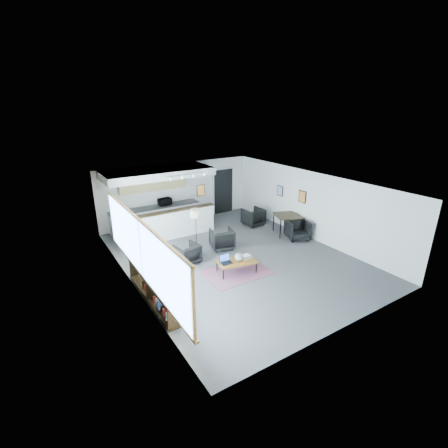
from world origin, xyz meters
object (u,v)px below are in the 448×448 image
laptop (225,260)px  armchair_left (187,253)px  dining_table (288,217)px  coffee_table (237,262)px  floor_lamp (196,215)px  armchair_right (222,238)px  ceramic_pot (239,257)px  dining_chair_far (253,217)px  microwave (165,201)px  book_stack (246,257)px  dining_chair_near (298,230)px

laptop → armchair_left: 1.46m
dining_table → laptop: bearing=-159.2°
coffee_table → floor_lamp: bearing=104.4°
armchair_left → armchair_right: bearing=-175.4°
armchair_left → coffee_table: bearing=116.9°
laptop → armchair_right: armchair_right is taller
ceramic_pot → dining_chair_far: 4.34m
armchair_right → microwave: microwave is taller
laptop → microwave: bearing=92.5°
laptop → floor_lamp: (0.18, 2.28, 0.79)m
armchair_right → dining_table: dining_table is taller
microwave → ceramic_pot: bearing=-93.9°
microwave → armchair_right: bearing=-83.6°
laptop → armchair_left: size_ratio=0.50×
book_stack → floor_lamp: 2.55m
microwave → coffee_table: bearing=-94.5°
floor_lamp → microwave: 2.70m
microwave → floor_lamp: bearing=-95.5°
laptop → dining_table: size_ratio=0.29×
book_stack → armchair_left: bearing=134.8°
book_stack → dining_chair_near: 3.28m
book_stack → floor_lamp: (-0.53, 2.36, 0.82)m
armchair_left → book_stack: bearing=126.5°
ceramic_pot → microwave: bearing=93.3°
armchair_left → armchair_right: size_ratio=0.91×
coffee_table → dining_chair_far: dining_chair_far is taller
armchair_right → floor_lamp: (-0.72, 0.62, 0.85)m
dining_chair_far → microwave: (-3.24, 1.94, 0.76)m
book_stack → dining_chair_far: size_ratio=0.50×
dining_table → dining_chair_far: dining_table is taller
book_stack → dining_chair_near: (3.15, 0.93, -0.08)m
dining_chair_far → laptop: bearing=38.8°
dining_chair_far → microwave: microwave is taller
armchair_left → dining_chair_near: (4.52, -0.45, -0.00)m
laptop → book_stack: 0.72m
floor_lamp → dining_chair_near: bearing=-21.2°
coffee_table → armchair_left: (-1.00, 1.42, 0.00)m
ceramic_pot → floor_lamp: (-0.22, 2.42, 0.73)m
dining_chair_far → armchair_left: bearing=20.0°
ceramic_pot → armchair_right: 1.88m
coffee_table → floor_lamp: floor_lamp is taller
ceramic_pot → armchair_right: bearing=74.3°
book_stack → floor_lamp: floor_lamp is taller
coffee_table → laptop: bearing=172.2°
dining_chair_near → armchair_right: bearing=-174.7°
book_stack → armchair_right: 1.75m
coffee_table → dining_table: dining_table is taller
armchair_left → microwave: microwave is taller
ceramic_pot → microwave: (-0.29, 5.11, 0.58)m
coffee_table → microwave: microwave is taller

